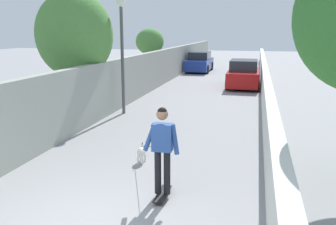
% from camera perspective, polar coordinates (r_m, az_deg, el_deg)
% --- Properties ---
extents(ground_plane, '(80.00, 80.00, 0.00)m').
position_cam_1_polar(ground_plane, '(19.17, 5.93, 3.22)').
color(ground_plane, gray).
extents(wall_left, '(48.00, 0.30, 2.04)m').
position_cam_1_polar(wall_left, '(17.76, -4.54, 5.82)').
color(wall_left, '#999E93').
rests_on(wall_left, ground).
extents(fence_right, '(48.00, 0.30, 1.25)m').
position_cam_1_polar(fence_right, '(16.93, 15.12, 3.72)').
color(fence_right, silver).
rests_on(fence_right, ground).
extents(tree_left_near, '(2.78, 2.78, 4.60)m').
position_cam_1_polar(tree_left_near, '(13.85, -14.50, 11.75)').
color(tree_left_near, '#473523').
rests_on(tree_left_near, ground).
extents(tree_left_mid, '(1.88, 1.88, 3.31)m').
position_cam_1_polar(tree_left_mid, '(24.77, -2.89, 11.04)').
color(tree_left_mid, brown).
rests_on(tree_left_mid, ground).
extents(lamp_post, '(0.36, 0.36, 4.37)m').
position_cam_1_polar(lamp_post, '(13.97, -7.31, 11.94)').
color(lamp_post, '#4C4C51').
rests_on(lamp_post, ground).
extents(skateboard, '(0.80, 0.21, 0.08)m').
position_cam_1_polar(skateboard, '(7.22, -0.87, -12.72)').
color(skateboard, black).
rests_on(skateboard, ground).
extents(person_skateboarder, '(0.23, 0.71, 1.71)m').
position_cam_1_polar(person_skateboarder, '(6.84, -0.90, -4.97)').
color(person_skateboarder, black).
rests_on(person_skateboarder, skateboard).
extents(dog, '(2.04, 1.10, 1.06)m').
position_cam_1_polar(dog, '(8.95, -4.12, -6.14)').
color(dog, white).
rests_on(dog, ground).
extents(car_near, '(4.14, 1.80, 1.54)m').
position_cam_1_polar(car_near, '(21.21, 11.80, 5.90)').
color(car_near, '#B71414').
rests_on(car_near, ground).
extents(car_far, '(4.37, 1.80, 1.54)m').
position_cam_1_polar(car_far, '(28.83, 4.99, 7.90)').
color(car_far, navy).
rests_on(car_far, ground).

